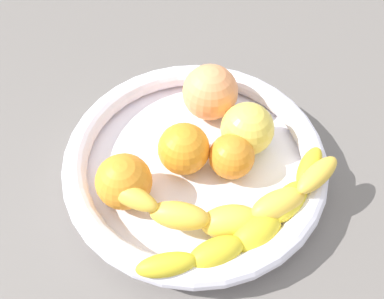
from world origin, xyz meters
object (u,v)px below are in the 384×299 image
(orange_front, at_px, (181,147))
(orange_mid_right, at_px, (121,181))
(banana_draped_left, at_px, (249,224))
(peach_blush, at_px, (207,92))
(banana_draped_right, at_px, (225,207))
(apple_yellow, at_px, (244,129))
(fruit_bowl, at_px, (192,160))
(orange_mid_left, at_px, (229,156))

(orange_front, xyz_separation_m, orange_mid_right, (0.07, 0.05, 0.00))
(banana_draped_left, bearing_deg, orange_front, -51.96)
(orange_mid_right, bearing_deg, peach_blush, -125.87)
(banana_draped_right, distance_m, orange_mid_right, 0.12)
(banana_draped_left, relative_size, apple_yellow, 3.25)
(fruit_bowl, height_order, banana_draped_right, banana_draped_right)
(fruit_bowl, distance_m, orange_mid_left, 0.05)
(fruit_bowl, relative_size, orange_mid_left, 5.84)
(fruit_bowl, xyz_separation_m, orange_front, (0.01, -0.00, 0.02))
(banana_draped_left, bearing_deg, orange_mid_left, -78.20)
(orange_mid_left, xyz_separation_m, peach_blush, (0.02, -0.10, 0.01))
(orange_front, height_order, peach_blush, peach_blush)
(peach_blush, bearing_deg, orange_mid_right, 54.13)
(banana_draped_right, height_order, orange_front, orange_front)
(peach_blush, bearing_deg, banana_draped_right, 96.18)
(orange_mid_left, bearing_deg, orange_mid_right, 17.78)
(banana_draped_left, bearing_deg, orange_mid_right, -18.23)
(apple_yellow, relative_size, peach_blush, 0.90)
(orange_mid_left, bearing_deg, apple_yellow, -118.58)
(apple_yellow, bearing_deg, orange_mid_left, 61.42)
(peach_blush, bearing_deg, orange_front, 69.46)
(apple_yellow, distance_m, peach_blush, 0.07)
(banana_draped_right, xyz_separation_m, apple_yellow, (-0.03, -0.11, 0.00))
(orange_mid_left, height_order, peach_blush, peach_blush)
(fruit_bowl, height_order, orange_front, orange_front)
(fruit_bowl, xyz_separation_m, banana_draped_right, (-0.04, 0.08, 0.02))
(banana_draped_right, xyz_separation_m, orange_mid_left, (-0.01, -0.07, -0.00))
(orange_front, height_order, orange_mid_left, orange_front)
(fruit_bowl, distance_m, apple_yellow, 0.08)
(orange_mid_left, distance_m, apple_yellow, 0.04)
(fruit_bowl, distance_m, orange_mid_right, 0.09)
(orange_mid_left, bearing_deg, banana_draped_right, 84.42)
(fruit_bowl, height_order, banana_draped_left, banana_draped_left)
(fruit_bowl, relative_size, peach_blush, 4.35)
(banana_draped_right, xyz_separation_m, peach_blush, (0.02, -0.16, 0.01))
(orange_mid_right, relative_size, apple_yellow, 0.96)
(orange_mid_left, bearing_deg, orange_front, -9.92)
(banana_draped_right, bearing_deg, apple_yellow, -104.44)
(banana_draped_left, distance_m, banana_draped_right, 0.03)
(banana_draped_left, relative_size, orange_front, 3.44)
(fruit_bowl, relative_size, orange_mid_right, 5.02)
(fruit_bowl, xyz_separation_m, peach_blush, (-0.02, -0.09, 0.03))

